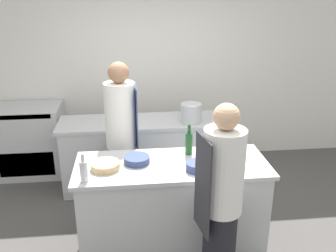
{
  "coord_description": "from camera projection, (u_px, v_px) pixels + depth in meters",
  "views": [
    {
      "loc": [
        -0.38,
        -3.17,
        2.48
      ],
      "look_at": [
        0.0,
        0.35,
        1.15
      ],
      "focal_mm": 40.0,
      "sensor_mm": 36.0,
      "label": 1
    }
  ],
  "objects": [
    {
      "name": "ground_plane",
      "position": [
        172.0,
        242.0,
        3.86
      ],
      "size": [
        16.0,
        16.0,
        0.0
      ],
      "primitive_type": "plane",
      "color": "#4C4947"
    },
    {
      "name": "wall_back",
      "position": [
        155.0,
        66.0,
        5.35
      ],
      "size": [
        8.0,
        0.06,
        2.8
      ],
      "color": "silver",
      "rests_on": "ground_plane"
    },
    {
      "name": "prep_counter",
      "position": [
        172.0,
        204.0,
        3.7
      ],
      "size": [
        1.84,
        0.73,
        0.9
      ],
      "color": "#B7BABC",
      "rests_on": "ground_plane"
    },
    {
      "name": "pass_counter",
      "position": [
        141.0,
        153.0,
        4.83
      ],
      "size": [
        2.04,
        0.63,
        0.9
      ],
      "color": "#B7BABC",
      "rests_on": "ground_plane"
    },
    {
      "name": "oven_range",
      "position": [
        30.0,
        140.0,
        5.15
      ],
      "size": [
        0.89,
        0.63,
        0.97
      ],
      "color": "#B7BABC",
      "rests_on": "ground_plane"
    },
    {
      "name": "chef_at_prep_near",
      "position": [
        221.0,
        202.0,
        3.01
      ],
      "size": [
        0.37,
        0.35,
        1.68
      ],
      "rotation": [
        0.0,
        0.0,
        1.74
      ],
      "color": "black",
      "rests_on": "ground_plane"
    },
    {
      "name": "chef_at_stove",
      "position": [
        122.0,
        139.0,
        4.15
      ],
      "size": [
        0.35,
        0.34,
        1.75
      ],
      "rotation": [
        0.0,
        0.0,
        -1.56
      ],
      "color": "black",
      "rests_on": "ground_plane"
    },
    {
      "name": "bottle_olive_oil",
      "position": [
        219.0,
        149.0,
        3.63
      ],
      "size": [
        0.09,
        0.09,
        0.23
      ],
      "color": "#B2A84C",
      "rests_on": "prep_counter"
    },
    {
      "name": "bottle_vinegar",
      "position": [
        238.0,
        157.0,
        3.42
      ],
      "size": [
        0.07,
        0.07,
        0.28
      ],
      "color": "#5B2319",
      "rests_on": "prep_counter"
    },
    {
      "name": "bottle_wine",
      "position": [
        189.0,
        143.0,
        3.7
      ],
      "size": [
        0.07,
        0.07,
        0.31
      ],
      "color": "#19471E",
      "rests_on": "prep_counter"
    },
    {
      "name": "bottle_cooking_oil",
      "position": [
        84.0,
        171.0,
        3.19
      ],
      "size": [
        0.07,
        0.07,
        0.26
      ],
      "color": "silver",
      "rests_on": "prep_counter"
    },
    {
      "name": "bowl_mixing_large",
      "position": [
        137.0,
        160.0,
        3.55
      ],
      "size": [
        0.25,
        0.25,
        0.07
      ],
      "color": "navy",
      "rests_on": "prep_counter"
    },
    {
      "name": "bowl_prep_small",
      "position": [
        197.0,
        166.0,
        3.4
      ],
      "size": [
        0.21,
        0.21,
        0.08
      ],
      "color": "navy",
      "rests_on": "prep_counter"
    },
    {
      "name": "bowl_ceramic_blue",
      "position": [
        105.0,
        166.0,
        3.44
      ],
      "size": [
        0.27,
        0.27,
        0.06
      ],
      "color": "tan",
      "rests_on": "prep_counter"
    },
    {
      "name": "stockpot",
      "position": [
        191.0,
        113.0,
        4.58
      ],
      "size": [
        0.25,
        0.25,
        0.24
      ],
      "color": "#B7BABC",
      "rests_on": "pass_counter"
    }
  ]
}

